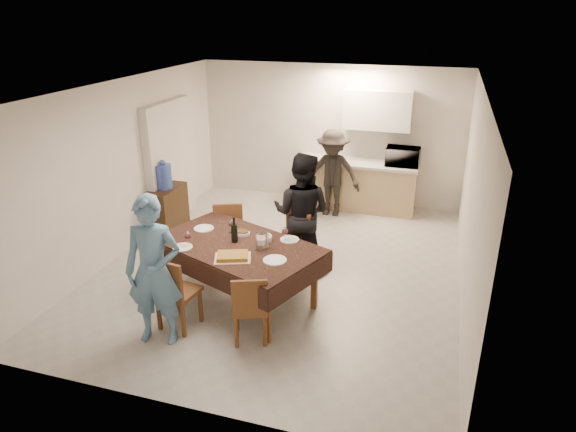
% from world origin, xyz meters
% --- Properties ---
extents(floor, '(5.00, 6.00, 0.02)m').
position_xyz_m(floor, '(0.00, 0.00, 0.00)').
color(floor, '#A0A09B').
rests_on(floor, ground).
extents(ceiling, '(5.00, 6.00, 0.02)m').
position_xyz_m(ceiling, '(0.00, 0.00, 2.60)').
color(ceiling, white).
rests_on(ceiling, wall_back).
extents(wall_back, '(5.00, 0.02, 2.60)m').
position_xyz_m(wall_back, '(0.00, 3.00, 1.30)').
color(wall_back, silver).
rests_on(wall_back, floor).
extents(wall_front, '(5.00, 0.02, 2.60)m').
position_xyz_m(wall_front, '(0.00, -3.00, 1.30)').
color(wall_front, silver).
rests_on(wall_front, floor).
extents(wall_left, '(0.02, 6.00, 2.60)m').
position_xyz_m(wall_left, '(-2.50, 0.00, 1.30)').
color(wall_left, silver).
rests_on(wall_left, floor).
extents(wall_right, '(0.02, 6.00, 2.60)m').
position_xyz_m(wall_right, '(2.50, 0.00, 1.30)').
color(wall_right, silver).
rests_on(wall_right, floor).
extents(stub_partition, '(0.15, 1.40, 2.10)m').
position_xyz_m(stub_partition, '(-2.42, 1.20, 1.05)').
color(stub_partition, silver).
rests_on(stub_partition, floor).
extents(kitchen_base_cabinet, '(2.20, 0.60, 0.86)m').
position_xyz_m(kitchen_base_cabinet, '(0.60, 2.68, 0.43)').
color(kitchen_base_cabinet, tan).
rests_on(kitchen_base_cabinet, floor).
extents(kitchen_worktop, '(2.24, 0.64, 0.05)m').
position_xyz_m(kitchen_worktop, '(0.60, 2.68, 0.89)').
color(kitchen_worktop, '#B6B5B1').
rests_on(kitchen_worktop, kitchen_base_cabinet).
extents(upper_cabinet, '(1.20, 0.34, 0.70)m').
position_xyz_m(upper_cabinet, '(0.90, 2.82, 1.85)').
color(upper_cabinet, white).
rests_on(upper_cabinet, wall_back).
extents(dining_table, '(2.37, 1.89, 0.81)m').
position_xyz_m(dining_table, '(-0.26, -1.03, 0.77)').
color(dining_table, black).
rests_on(dining_table, floor).
extents(chair_near_left, '(0.49, 0.49, 0.51)m').
position_xyz_m(chair_near_left, '(-0.71, -1.87, 0.58)').
color(chair_near_left, brown).
rests_on(chair_near_left, floor).
extents(chair_near_right, '(0.51, 0.52, 0.47)m').
position_xyz_m(chair_near_right, '(0.19, -1.86, 0.53)').
color(chair_near_right, brown).
rests_on(chair_near_right, floor).
extents(chair_far_left, '(0.56, 0.57, 0.51)m').
position_xyz_m(chair_far_left, '(-0.71, -0.37, 0.57)').
color(chair_far_left, brown).
rests_on(chair_far_left, floor).
extents(chair_far_right, '(0.58, 0.60, 0.52)m').
position_xyz_m(chair_far_right, '(0.19, -0.37, 0.58)').
color(chair_far_right, brown).
rests_on(chair_far_right, floor).
extents(console, '(0.41, 0.82, 0.76)m').
position_xyz_m(console, '(-2.28, 0.72, 0.38)').
color(console, '#2F200F').
rests_on(console, floor).
extents(water_jug, '(0.27, 0.27, 0.41)m').
position_xyz_m(water_jug, '(-2.28, 0.72, 0.96)').
color(water_jug, '#3C5ABB').
rests_on(water_jug, console).
extents(wine_bottle, '(0.08, 0.08, 0.33)m').
position_xyz_m(wine_bottle, '(-0.31, -0.98, 0.97)').
color(wine_bottle, black).
rests_on(wine_bottle, dining_table).
extents(water_pitcher, '(0.14, 0.14, 0.22)m').
position_xyz_m(water_pitcher, '(0.09, -1.08, 0.92)').
color(water_pitcher, white).
rests_on(water_pitcher, dining_table).
extents(savoury_tart, '(0.51, 0.44, 0.05)m').
position_xyz_m(savoury_tart, '(-0.16, -1.41, 0.83)').
color(savoury_tart, '#AF8433').
rests_on(savoury_tart, dining_table).
extents(salad_bowl, '(0.19, 0.19, 0.08)m').
position_xyz_m(salad_bowl, '(0.04, -0.85, 0.85)').
color(salad_bowl, white).
rests_on(salad_bowl, dining_table).
extents(mushroom_dish, '(0.21, 0.21, 0.04)m').
position_xyz_m(mushroom_dish, '(-0.31, -0.75, 0.83)').
color(mushroom_dish, white).
rests_on(mushroom_dish, dining_table).
extents(wine_glass_a, '(0.09, 0.09, 0.21)m').
position_xyz_m(wine_glass_a, '(-0.81, -1.28, 0.91)').
color(wine_glass_a, white).
rests_on(wine_glass_a, dining_table).
extents(wine_glass_b, '(0.09, 0.09, 0.19)m').
position_xyz_m(wine_glass_b, '(0.29, -0.78, 0.90)').
color(wine_glass_b, white).
rests_on(wine_glass_b, dining_table).
extents(wine_glass_c, '(0.08, 0.08, 0.18)m').
position_xyz_m(wine_glass_c, '(-0.46, -0.73, 0.90)').
color(wine_glass_c, white).
rests_on(wine_glass_c, dining_table).
extents(plate_near_left, '(0.25, 0.25, 0.01)m').
position_xyz_m(plate_near_left, '(-0.86, -1.33, 0.81)').
color(plate_near_left, white).
rests_on(plate_near_left, dining_table).
extents(plate_near_right, '(0.28, 0.28, 0.02)m').
position_xyz_m(plate_near_right, '(0.34, -1.33, 0.82)').
color(plate_near_right, white).
rests_on(plate_near_right, dining_table).
extents(plate_far_left, '(0.26, 0.26, 0.02)m').
position_xyz_m(plate_far_left, '(-0.86, -0.73, 0.82)').
color(plate_far_left, white).
rests_on(plate_far_left, dining_table).
extents(plate_far_right, '(0.24, 0.24, 0.01)m').
position_xyz_m(plate_far_right, '(0.34, -0.73, 0.81)').
color(plate_far_right, white).
rests_on(plate_far_right, dining_table).
extents(microwave, '(0.59, 0.40, 0.33)m').
position_xyz_m(microwave, '(1.42, 2.68, 1.07)').
color(microwave, white).
rests_on(microwave, kitchen_worktop).
extents(person_near, '(0.71, 0.54, 1.75)m').
position_xyz_m(person_near, '(-0.81, -2.08, 0.88)').
color(person_near, '#5481A8').
rests_on(person_near, floor).
extents(person_far, '(0.89, 0.71, 1.75)m').
position_xyz_m(person_far, '(0.29, 0.02, 0.88)').
color(person_far, black).
rests_on(person_far, floor).
extents(person_kitchen, '(1.02, 0.59, 1.58)m').
position_xyz_m(person_kitchen, '(0.24, 2.23, 0.79)').
color(person_kitchen, black).
rests_on(person_kitchen, floor).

